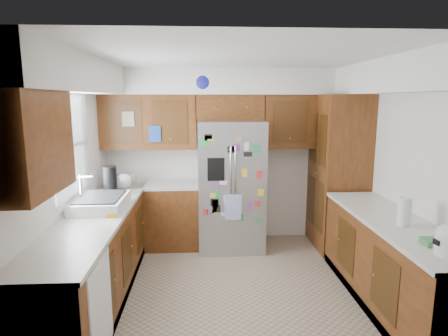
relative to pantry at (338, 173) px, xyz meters
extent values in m
plane|color=tan|center=(-1.50, -1.15, -1.07)|extent=(3.60, 3.60, 0.00)
cube|color=white|center=(-1.50, 0.45, 0.18)|extent=(3.60, 0.04, 2.50)
cube|color=white|center=(-3.30, -1.15, 0.18)|extent=(0.04, 3.20, 2.50)
cube|color=white|center=(0.30, -1.15, 0.18)|extent=(0.04, 3.20, 2.50)
cube|color=white|center=(-1.50, -2.75, 0.18)|extent=(3.60, 0.04, 2.50)
cube|color=white|center=(-1.50, -1.15, 1.43)|extent=(3.60, 3.20, 0.02)
cube|color=white|center=(-1.50, 0.26, 1.25)|extent=(3.60, 0.38, 0.35)
cube|color=white|center=(-3.11, -1.15, 1.25)|extent=(0.38, 3.20, 0.35)
cube|color=white|center=(0.11, -1.15, 1.25)|extent=(0.38, 3.20, 0.35)
cube|color=#49270E|center=(-2.63, 0.28, 0.70)|extent=(1.33, 0.34, 0.75)
cube|color=#49270E|center=(-0.36, 0.28, 0.70)|extent=(1.33, 0.34, 0.75)
cube|color=#49270E|center=(-3.13, -2.30, 0.70)|extent=(0.34, 0.85, 0.75)
cube|color=white|center=(-3.29, -1.05, 0.53)|extent=(0.02, 0.90, 1.05)
cube|color=white|center=(-3.25, -1.05, 0.53)|extent=(0.01, 1.02, 1.15)
cube|color=#1D48AB|center=(-2.54, 0.09, 0.55)|extent=(0.16, 0.02, 0.22)
cube|color=beige|center=(-2.88, 0.09, 0.75)|extent=(0.16, 0.02, 0.20)
cube|color=#49270E|center=(-3.00, -1.45, -0.64)|extent=(0.60, 2.60, 0.88)
cube|color=#49270E|center=(-2.33, 0.15, -0.64)|extent=(0.75, 0.60, 0.88)
cube|color=beige|center=(-3.00, -1.45, -0.17)|extent=(0.63, 2.60, 0.04)
cube|color=beige|center=(-2.33, 0.15, -0.17)|extent=(0.75, 0.60, 0.04)
cube|color=black|center=(-3.00, -1.45, -1.02)|extent=(0.60, 2.60, 0.10)
cube|color=white|center=(-2.69, -2.30, -0.61)|extent=(0.01, 0.58, 0.80)
cube|color=#49270E|center=(0.00, -1.62, -0.64)|extent=(0.60, 2.25, 0.88)
cube|color=beige|center=(0.00, -1.62, -0.17)|extent=(0.63, 2.25, 0.04)
cube|color=black|center=(0.00, -1.62, -1.02)|extent=(0.60, 2.25, 0.10)
cube|color=#49270E|center=(0.00, 0.00, 0.00)|extent=(0.60, 0.90, 2.15)
cube|color=gray|center=(-1.50, 0.05, -0.17)|extent=(0.90, 0.75, 1.80)
cylinder|color=silver|center=(-1.53, -0.34, -0.02)|extent=(0.02, 0.02, 0.90)
cylinder|color=silver|center=(-1.47, -0.34, -0.02)|extent=(0.02, 0.02, 0.90)
cube|color=black|center=(-1.72, -0.33, 0.12)|extent=(0.22, 0.01, 0.30)
cube|color=white|center=(-1.50, -0.35, -0.38)|extent=(0.22, 0.01, 0.34)
cube|color=yellow|center=(-1.35, -0.33, 0.08)|extent=(0.07, 0.00, 0.11)
cube|color=black|center=(-1.53, -0.33, -0.40)|extent=(0.06, 0.00, 0.06)
cube|color=black|center=(-1.74, -0.33, -0.31)|extent=(0.11, 0.00, 0.09)
cube|color=green|center=(-1.87, -0.33, 0.47)|extent=(0.09, 0.00, 0.11)
cube|color=red|center=(-1.86, -0.33, -0.45)|extent=(0.06, 0.00, 0.08)
cube|color=yellow|center=(-1.44, -0.33, -0.34)|extent=(0.09, 0.00, 0.10)
cube|color=white|center=(-1.59, -0.33, -0.27)|extent=(0.07, 0.00, 0.10)
cube|color=orange|center=(-1.43, -0.33, 0.52)|extent=(0.07, 0.00, 0.06)
cube|color=green|center=(-1.17, -0.33, -0.57)|extent=(0.09, 0.00, 0.05)
cube|color=#8C4C99|center=(-1.79, -0.33, -0.43)|extent=(0.10, 0.00, 0.06)
cube|color=yellow|center=(-1.76, -0.33, -0.22)|extent=(0.07, 0.00, 0.06)
cube|color=white|center=(-1.33, -0.33, 0.42)|extent=(0.06, 0.00, 0.11)
cube|color=black|center=(-1.31, -0.33, 0.32)|extent=(0.11, 0.00, 0.06)
cube|color=black|center=(-1.52, -0.33, 0.38)|extent=(0.11, 0.00, 0.08)
cube|color=white|center=(-1.61, -0.33, -0.47)|extent=(0.08, 0.00, 0.05)
cube|color=#8C4C99|center=(-1.72, -0.33, -0.08)|extent=(0.06, 0.00, 0.07)
cube|color=yellow|center=(-1.74, -0.33, -0.41)|extent=(0.06, 0.00, 0.11)
cube|color=green|center=(-1.70, -0.33, -0.21)|extent=(0.06, 0.00, 0.11)
cube|color=#8C4C99|center=(-1.27, -0.33, -0.37)|extent=(0.07, 0.00, 0.11)
cube|color=green|center=(-1.20, -0.33, 0.39)|extent=(0.10, 0.00, 0.09)
cube|color=red|center=(-1.73, -0.33, -0.33)|extent=(0.08, 0.00, 0.11)
cube|color=blue|center=(-1.50, -0.33, -0.26)|extent=(0.08, 0.00, 0.08)
cube|color=red|center=(-1.17, -0.33, -0.34)|extent=(0.08, 0.00, 0.08)
cube|color=black|center=(-1.82, -0.33, 0.55)|extent=(0.10, 0.00, 0.06)
cube|color=#8C4C99|center=(-1.46, -0.33, 0.41)|extent=(0.10, 0.00, 0.09)
cube|color=yellow|center=(-1.13, -0.33, -0.19)|extent=(0.09, 0.00, 0.09)
cube|color=green|center=(-1.39, -0.33, -0.52)|extent=(0.06, 0.00, 0.09)
cube|color=black|center=(-1.71, -0.33, -0.40)|extent=(0.10, 0.00, 0.10)
cube|color=yellow|center=(-1.81, -0.33, 0.53)|extent=(0.11, 0.00, 0.07)
cube|color=white|center=(-1.62, -0.33, -0.05)|extent=(0.10, 0.00, 0.06)
cube|color=red|center=(-1.16, -0.33, 0.05)|extent=(0.08, 0.00, 0.10)
cube|color=#49270E|center=(-1.50, 0.28, 0.90)|extent=(0.96, 0.34, 0.35)
sphere|color=#191E9C|center=(-1.88, 0.20, 1.23)|extent=(0.31, 0.31, 0.31)
cylinder|color=black|center=(-1.44, 0.27, 1.15)|extent=(0.26, 0.26, 0.15)
ellipsoid|color=#333338|center=(-1.44, 0.27, 1.22)|extent=(0.24, 0.24, 0.11)
cube|color=white|center=(-3.00, -1.05, -0.09)|extent=(0.52, 0.70, 0.12)
cube|color=black|center=(-3.00, -1.05, -0.03)|extent=(0.44, 0.60, 0.02)
cylinder|color=silver|center=(-3.20, -1.05, 0.07)|extent=(0.02, 0.02, 0.30)
cylinder|color=silver|center=(-3.14, -1.05, 0.20)|extent=(0.16, 0.02, 0.02)
cube|color=yellow|center=(-2.80, -1.32, -0.13)|extent=(0.10, 0.18, 0.04)
cube|color=black|center=(-3.00, -0.59, -0.10)|extent=(0.18, 0.14, 0.10)
cylinder|color=black|center=(-3.00, -0.59, 0.09)|extent=(0.16, 0.16, 0.28)
cylinder|color=gray|center=(-3.01, -0.37, -0.05)|extent=(0.14, 0.14, 0.20)
sphere|color=white|center=(-2.93, -0.15, -0.05)|extent=(0.20, 0.20, 0.20)
cube|color=#3F72B2|center=(-3.11, 0.00, -0.06)|extent=(0.14, 0.10, 0.18)
cube|color=#BFB28C|center=(-2.86, 0.09, -0.08)|extent=(0.10, 0.08, 0.14)
cylinder|color=white|center=(-3.00, -0.70, -0.10)|extent=(0.08, 0.08, 0.11)
cube|color=black|center=(-0.12, -2.46, -0.05)|extent=(0.04, 0.06, 0.04)
cylinder|color=white|center=(-0.01, -1.79, -0.02)|extent=(0.12, 0.12, 0.27)
camera|label=1|loc=(-1.88, -5.04, 1.01)|focal=30.00mm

